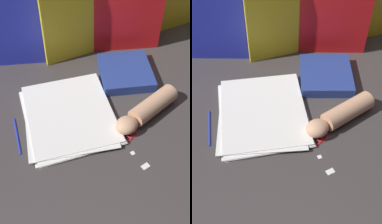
{
  "view_description": "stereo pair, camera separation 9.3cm",
  "coord_description": "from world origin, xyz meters",
  "views": [
    {
      "loc": [
        -0.2,
        -0.66,
        0.84
      ],
      "look_at": [
        0.0,
        0.01,
        0.06
      ],
      "focal_mm": 50.0,
      "sensor_mm": 36.0,
      "label": 1
    },
    {
      "loc": [
        -0.11,
        -0.68,
        0.84
      ],
      "look_at": [
        0.0,
        0.01,
        0.06
      ],
      "focal_mm": 50.0,
      "sensor_mm": 36.0,
      "label": 2
    }
  ],
  "objects": [
    {
      "name": "ground_plane",
      "position": [
        0.0,
        0.0,
        0.0
      ],
      "size": [
        6.0,
        6.0,
        0.0
      ],
      "primitive_type": "plane",
      "color": "#3D3838"
    },
    {
      "name": "backdrop_panel_center",
      "position": [
        -0.02,
        0.44,
        0.21
      ],
      "size": [
        0.86,
        0.18,
        0.43
      ],
      "color": "red",
      "rests_on": "ground_plane"
    },
    {
      "name": "paper_stack",
      "position": [
        -0.08,
        0.07,
        0.01
      ],
      "size": [
        0.33,
        0.38,
        0.02
      ],
      "color": "white",
      "rests_on": "ground_plane"
    },
    {
      "name": "book_closed",
      "position": [
        0.2,
        0.22,
        0.02
      ],
      "size": [
        0.24,
        0.25,
        0.04
      ],
      "color": "navy",
      "rests_on": "ground_plane"
    },
    {
      "name": "scissors",
      "position": [
        0.08,
        -0.04,
        0.0
      ],
      "size": [
        0.15,
        0.16,
        0.01
      ],
      "color": "silver",
      "rests_on": "ground_plane"
    },
    {
      "name": "hand_forearm",
      "position": [
        0.19,
        -0.01,
        0.03
      ],
      "size": [
        0.28,
        0.18,
        0.07
      ],
      "color": "tan",
      "rests_on": "ground_plane"
    },
    {
      "name": "paper_scrap_near",
      "position": [
        0.1,
        -0.2,
        0.0
      ],
      "size": [
        0.03,
        0.02,
        0.0
      ],
      "color": "white",
      "rests_on": "ground_plane"
    },
    {
      "name": "paper_scrap_mid",
      "position": [
        0.08,
        -0.14,
        0.0
      ],
      "size": [
        0.02,
        0.02,
        0.0
      ],
      "color": "white",
      "rests_on": "ground_plane"
    },
    {
      "name": "paper_scrap_far",
      "position": [
        0.05,
        -0.08,
        0.0
      ],
      "size": [
        0.03,
        0.02,
        0.0
      ],
      "color": "white",
      "rests_on": "ground_plane"
    },
    {
      "name": "pen",
      "position": [
        -0.27,
        0.04,
        0.0
      ],
      "size": [
        0.01,
        0.16,
        0.01
      ],
      "color": "#2333B2",
      "rests_on": "ground_plane"
    }
  ]
}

